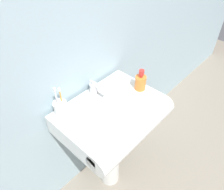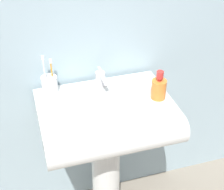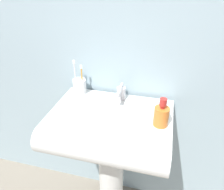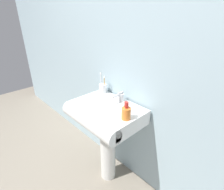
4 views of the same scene
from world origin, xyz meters
name	(u,v)px [view 3 (image 3 of 4)]	position (x,y,z in m)	size (l,w,h in m)	color
wall_back	(123,29)	(0.00, 0.24, 1.20)	(5.00, 0.05, 2.40)	#9EB7C1
sink_pedestal	(111,177)	(0.00, 0.00, 0.36)	(0.15, 0.15, 0.71)	white
sink_basin	(109,128)	(0.00, -0.05, 0.78)	(0.61, 0.46, 0.13)	white
faucet	(121,93)	(0.02, 0.13, 0.89)	(0.05, 0.13, 0.09)	silver
toothbrush_cup	(80,86)	(-0.23, 0.15, 0.89)	(0.08, 0.08, 0.21)	white
soap_bottle	(161,115)	(0.25, -0.04, 0.89)	(0.07, 0.07, 0.14)	orange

